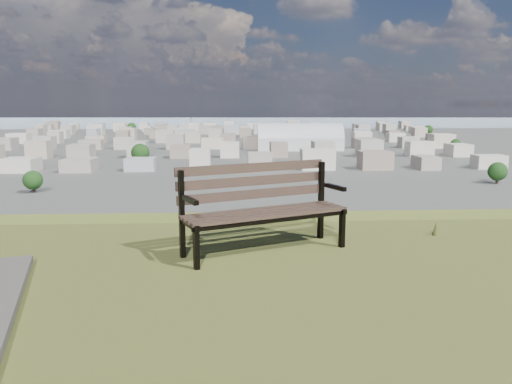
{
  "coord_description": "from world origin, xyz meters",
  "views": [
    {
      "loc": [
        -0.05,
        -2.49,
        26.55
      ],
      "look_at": [
        0.31,
        4.61,
        25.3
      ],
      "focal_mm": 35.0,
      "sensor_mm": 36.0,
      "label": 1
    }
  ],
  "objects": [
    {
      "name": "bay_water",
      "position": [
        0.0,
        900.0,
        0.0
      ],
      "size": [
        2400.0,
        700.0,
        0.12
      ],
      "primitive_type": "cube",
      "color": "#7F95A1",
      "rests_on": "ground"
    },
    {
      "name": "park_bench",
      "position": [
        0.27,
        2.71,
        25.52
      ],
      "size": [
        1.83,
        1.22,
        0.92
      ],
      "rotation": [
        0.0,
        0.0,
        0.41
      ],
      "color": "#453227",
      "rests_on": "hilltop_mesa"
    },
    {
      "name": "city_blocks",
      "position": [
        0.0,
        394.44,
        3.5
      ],
      "size": [
        395.0,
        361.0,
        7.0
      ],
      "color": "silver",
      "rests_on": "ground"
    },
    {
      "name": "arena",
      "position": [
        40.63,
        290.65,
        4.91
      ],
      "size": [
        49.99,
        22.38,
        20.84
      ],
      "rotation": [
        0.0,
        0.0,
        -0.03
      ],
      "color": "silver",
      "rests_on": "ground"
    },
    {
      "name": "far_hills",
      "position": [
        -60.92,
        1402.93,
        25.47
      ],
      "size": [
        2050.0,
        340.0,
        60.0
      ],
      "color": "#97A8BC",
      "rests_on": "ground"
    },
    {
      "name": "city_trees",
      "position": [
        -26.39,
        319.0,
        4.83
      ],
      "size": [
        406.52,
        387.2,
        9.98
      ],
      "color": "#331F19",
      "rests_on": "ground"
    }
  ]
}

